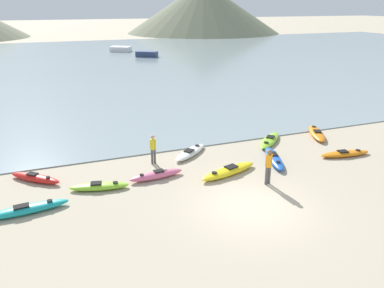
{
  "coord_description": "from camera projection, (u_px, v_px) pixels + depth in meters",
  "views": [
    {
      "loc": [
        -7.13,
        -11.81,
        7.89
      ],
      "look_at": [
        -0.13,
        6.51,
        0.5
      ],
      "focal_mm": 35.0,
      "sensor_mm": 36.0,
      "label": 1
    }
  ],
  "objects": [
    {
      "name": "ground_plane",
      "position": [
        251.0,
        207.0,
        15.49
      ],
      "size": [
        400.0,
        400.0,
        0.0
      ],
      "primitive_type": "plane",
      "color": "tan"
    },
    {
      "name": "bay_water",
      "position": [
        102.0,
        63.0,
        52.26
      ],
      "size": [
        160.0,
        70.0,
        0.06
      ],
      "primitive_type": "cube",
      "color": "gray",
      "rests_on": "ground_plane"
    },
    {
      "name": "far_hill_midleft",
      "position": [
        203.0,
        8.0,
        104.66
      ],
      "size": [
        42.75,
        42.75,
        13.53
      ],
      "primitive_type": "cone",
      "color": "#6B7056",
      "rests_on": "ground_plane"
    },
    {
      "name": "kayak_on_sand_0",
      "position": [
        270.0,
        140.0,
        22.58
      ],
      "size": [
        2.8,
        2.73,
        0.34
      ],
      "color": "#8CCC2D",
      "rests_on": "ground_plane"
    },
    {
      "name": "kayak_on_sand_1",
      "position": [
        345.0,
        154.0,
        20.6
      ],
      "size": [
        3.0,
        1.1,
        0.31
      ],
      "color": "orange",
      "rests_on": "ground_plane"
    },
    {
      "name": "kayak_on_sand_2",
      "position": [
        156.0,
        175.0,
        17.93
      ],
      "size": [
        2.71,
        0.81,
        0.39
      ],
      "color": "#E5668C",
      "rests_on": "ground_plane"
    },
    {
      "name": "kayak_on_sand_3",
      "position": [
        229.0,
        171.0,
        18.38
      ],
      "size": [
        3.44,
        1.7,
        0.38
      ],
      "color": "yellow",
      "rests_on": "ground_plane"
    },
    {
      "name": "kayak_on_sand_4",
      "position": [
        274.0,
        158.0,
        19.87
      ],
      "size": [
        1.65,
        3.19,
        0.39
      ],
      "color": "blue",
      "rests_on": "ground_plane"
    },
    {
      "name": "kayak_on_sand_5",
      "position": [
        26.0,
        209.0,
        14.96
      ],
      "size": [
        3.33,
        0.98,
        0.38
      ],
      "color": "teal",
      "rests_on": "ground_plane"
    },
    {
      "name": "kayak_on_sand_6",
      "position": [
        35.0,
        178.0,
        17.65
      ],
      "size": [
        2.46,
        2.27,
        0.38
      ],
      "color": "red",
      "rests_on": "ground_plane"
    },
    {
      "name": "kayak_on_sand_7",
      "position": [
        190.0,
        152.0,
        20.75
      ],
      "size": [
        2.71,
        2.44,
        0.33
      ],
      "color": "white",
      "rests_on": "ground_plane"
    },
    {
      "name": "kayak_on_sand_8",
      "position": [
        99.0,
        186.0,
        16.89
      ],
      "size": [
        2.72,
        1.24,
        0.34
      ],
      "color": "#8CCC2D",
      "rests_on": "ground_plane"
    },
    {
      "name": "kayak_on_sand_9",
      "position": [
        317.0,
        133.0,
        23.68
      ],
      "size": [
        2.05,
        3.14,
        0.39
      ],
      "color": "orange",
      "rests_on": "ground_plane"
    },
    {
      "name": "person_near_foreground",
      "position": [
        269.0,
        165.0,
        17.08
      ],
      "size": [
        0.35,
        0.3,
        1.72
      ],
      "color": "#4C4C4C",
      "rests_on": "ground_plane"
    },
    {
      "name": "person_near_waterline",
      "position": [
        153.0,
        147.0,
        19.32
      ],
      "size": [
        0.32,
        0.27,
        1.59
      ],
      "color": "#4C4C4C",
      "rests_on": "ground_plane"
    },
    {
      "name": "moored_boat_1",
      "position": [
        147.0,
        54.0,
        58.2
      ],
      "size": [
        3.44,
        3.0,
        0.83
      ],
      "color": "navy",
      "rests_on": "bay_water"
    },
    {
      "name": "moored_boat_2",
      "position": [
        121.0,
        49.0,
        64.63
      ],
      "size": [
        3.97,
        3.56,
        0.83
      ],
      "color": "white",
      "rests_on": "bay_water"
    }
  ]
}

